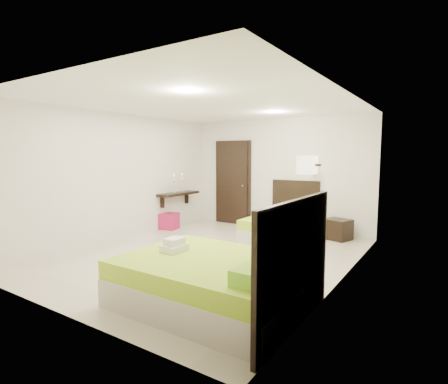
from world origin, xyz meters
The scene contains 7 objects.
floor centered at (0.00, 0.00, 0.00)m, with size 5.50×5.50×0.00m, color beige.
bed_single centered at (0.49, 1.89, 0.28)m, with size 1.13×1.89×1.56m.
bed_double centered at (1.28, -1.62, 0.31)m, with size 2.11×1.80×1.74m.
nightstand centered at (1.55, 2.41, 0.21)m, with size 0.48×0.43×0.43m, color black.
ottoman centered at (-2.10, 1.28, 0.19)m, with size 0.38×0.38×0.38m, color #991443.
door centered at (-1.20, 2.70, 1.05)m, with size 1.02×0.15×2.14m.
console_shelf centered at (-2.08, 1.60, 0.82)m, with size 0.35×1.20×0.78m.
Camera 1 is at (3.48, -4.86, 1.75)m, focal length 28.00 mm.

